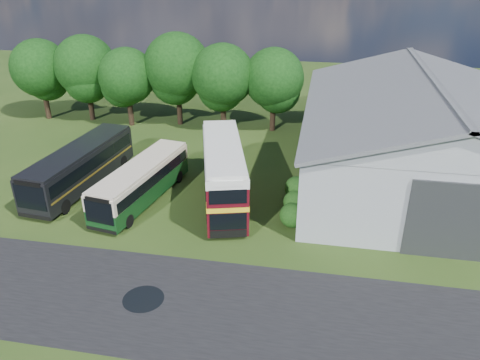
% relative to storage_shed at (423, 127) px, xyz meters
% --- Properties ---
extents(ground, '(120.00, 120.00, 0.00)m').
position_rel_storage_shed_xyz_m(ground, '(-15.00, -15.98, -4.17)').
color(ground, '#1F3711').
rests_on(ground, ground).
extents(asphalt_road, '(60.00, 8.00, 0.02)m').
position_rel_storage_shed_xyz_m(asphalt_road, '(-12.00, -18.98, -4.17)').
color(asphalt_road, black).
rests_on(asphalt_road, ground).
extents(puddle, '(2.20, 2.20, 0.01)m').
position_rel_storage_shed_xyz_m(puddle, '(-16.50, -18.98, -4.17)').
color(puddle, black).
rests_on(puddle, ground).
extents(storage_shed, '(18.80, 24.80, 8.15)m').
position_rel_storage_shed_xyz_m(storage_shed, '(0.00, 0.00, 0.00)').
color(storage_shed, gray).
rests_on(storage_shed, ground).
extents(tree_far_left, '(6.12, 6.12, 8.64)m').
position_rel_storage_shed_xyz_m(tree_far_left, '(-38.00, 8.02, 1.40)').
color(tree_far_left, black).
rests_on(tree_far_left, ground).
extents(tree_left_a, '(6.46, 6.46, 9.12)m').
position_rel_storage_shed_xyz_m(tree_left_a, '(-33.00, 8.52, 1.71)').
color(tree_left_a, black).
rests_on(tree_left_a, ground).
extents(tree_left_b, '(5.78, 5.78, 8.16)m').
position_rel_storage_shed_xyz_m(tree_left_b, '(-28.00, 7.52, 1.09)').
color(tree_left_b, black).
rests_on(tree_left_b, ground).
extents(tree_mid, '(6.80, 6.80, 9.60)m').
position_rel_storage_shed_xyz_m(tree_mid, '(-23.00, 8.82, 2.02)').
color(tree_mid, black).
rests_on(tree_mid, ground).
extents(tree_right_a, '(6.26, 6.26, 8.83)m').
position_rel_storage_shed_xyz_m(tree_right_a, '(-18.00, 7.82, 1.52)').
color(tree_right_a, black).
rests_on(tree_right_a, ground).
extents(tree_right_b, '(5.98, 5.98, 8.45)m').
position_rel_storage_shed_xyz_m(tree_right_b, '(-13.00, 8.62, 1.27)').
color(tree_right_b, black).
rests_on(tree_right_b, ground).
extents(shrub_front, '(1.70, 1.70, 1.70)m').
position_rel_storage_shed_xyz_m(shrub_front, '(-9.40, -9.98, -4.17)').
color(shrub_front, '#194714').
rests_on(shrub_front, ground).
extents(shrub_mid, '(1.60, 1.60, 1.60)m').
position_rel_storage_shed_xyz_m(shrub_mid, '(-9.40, -7.98, -4.17)').
color(shrub_mid, '#194714').
rests_on(shrub_mid, ground).
extents(shrub_back, '(1.80, 1.80, 1.80)m').
position_rel_storage_shed_xyz_m(shrub_back, '(-9.40, -5.98, -4.17)').
color(shrub_back, '#194714').
rests_on(shrub_back, ground).
extents(bus_green_single, '(4.11, 10.69, 2.88)m').
position_rel_storage_shed_xyz_m(bus_green_single, '(-20.54, -8.45, -2.63)').
color(bus_green_single, black).
rests_on(bus_green_single, ground).
extents(bus_maroon_double, '(5.44, 10.96, 4.57)m').
position_rel_storage_shed_xyz_m(bus_maroon_double, '(-14.60, -7.66, -1.89)').
color(bus_maroon_double, black).
rests_on(bus_maroon_double, ground).
extents(bus_dark_single, '(3.82, 11.91, 3.23)m').
position_rel_storage_shed_xyz_m(bus_dark_single, '(-26.05, -7.08, -2.45)').
color(bus_dark_single, black).
rests_on(bus_dark_single, ground).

